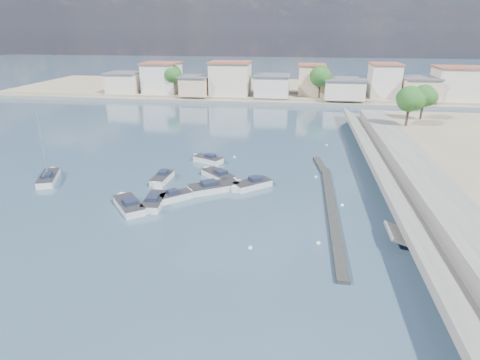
# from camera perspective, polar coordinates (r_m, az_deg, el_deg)

# --- Properties ---
(ground) EXTENTS (400.00, 400.00, 0.00)m
(ground) POSITION_cam_1_polar(r_m,az_deg,el_deg) (71.51, 5.66, 6.17)
(ground) COLOR #2A4355
(ground) RESTS_ON ground
(seawall_walkway) EXTENTS (5.00, 90.00, 1.80)m
(seawall_walkway) POSITION_cam_1_polar(r_m,az_deg,el_deg) (48.07, 26.51, -2.35)
(seawall_walkway) COLOR slate
(seawall_walkway) RESTS_ON ground
(breakwater) EXTENTS (2.00, 31.02, 0.35)m
(breakwater) POSITION_cam_1_polar(r_m,az_deg,el_deg) (45.65, 12.56, -2.72)
(breakwater) COLOR black
(breakwater) RESTS_ON ground
(far_shore_land) EXTENTS (160.00, 40.00, 1.40)m
(far_shore_land) POSITION_cam_1_polar(r_m,az_deg,el_deg) (122.39, 6.97, 12.62)
(far_shore_land) COLOR gray
(far_shore_land) RESTS_ON ground
(far_shore_quay) EXTENTS (160.00, 2.50, 0.80)m
(far_shore_quay) POSITION_cam_1_polar(r_m,az_deg,el_deg) (101.71, 6.59, 10.78)
(far_shore_quay) COLOR slate
(far_shore_quay) RESTS_ON ground
(far_town) EXTENTS (113.01, 12.80, 8.35)m
(far_town) POSITION_cam_1_polar(r_m,az_deg,el_deg) (107.13, 12.71, 13.39)
(far_town) COLOR beige
(far_town) RESTS_ON far_shore_land
(shore_trees) EXTENTS (74.56, 38.32, 7.92)m
(shore_trees) POSITION_cam_1_polar(r_m,az_deg,el_deg) (98.10, 11.68, 13.57)
(shore_trees) COLOR #38281E
(shore_trees) RESTS_ON ground
(motorboat_a) EXTENTS (4.84, 5.31, 1.48)m
(motorboat_a) POSITION_cam_1_polar(r_m,az_deg,el_deg) (44.41, -15.62, -3.40)
(motorboat_a) COLOR silver
(motorboat_a) RESTS_ON ground
(motorboat_b) EXTENTS (3.67, 3.49, 1.48)m
(motorboat_b) POSITION_cam_1_polar(r_m,az_deg,el_deg) (45.41, -8.90, -2.30)
(motorboat_b) COLOR silver
(motorboat_b) RESTS_ON ground
(motorboat_c) EXTENTS (4.96, 4.86, 1.48)m
(motorboat_c) POSITION_cam_1_polar(r_m,az_deg,el_deg) (51.31, -3.27, 0.70)
(motorboat_c) COLOR silver
(motorboat_c) RESTS_ON ground
(motorboat_d) EXTENTS (4.79, 4.55, 1.48)m
(motorboat_d) POSITION_cam_1_polar(r_m,az_deg,el_deg) (48.01, 1.50, -0.73)
(motorboat_d) COLOR silver
(motorboat_d) RESTS_ON ground
(motorboat_e) EXTENTS (2.40, 5.49, 1.48)m
(motorboat_e) POSITION_cam_1_polar(r_m,az_deg,el_deg) (44.68, -11.99, -2.91)
(motorboat_e) COLOR silver
(motorboat_e) RESTS_ON ground
(motorboat_f) EXTENTS (4.70, 3.41, 1.48)m
(motorboat_f) POSITION_cam_1_polar(r_m,az_deg,el_deg) (57.57, -4.73, 2.94)
(motorboat_f) COLOR silver
(motorboat_f) RESTS_ON ground
(motorboat_g) EXTENTS (1.88, 4.92, 1.48)m
(motorboat_g) POSITION_cam_1_polar(r_m,az_deg,el_deg) (50.85, -11.09, 0.13)
(motorboat_g) COLOR silver
(motorboat_g) RESTS_ON ground
(motorboat_h) EXTENTS (6.12, 5.01, 1.48)m
(motorboat_h) POSITION_cam_1_polar(r_m,az_deg,el_deg) (47.48, -3.38, -1.02)
(motorboat_h) COLOR silver
(motorboat_h) RESTS_ON ground
(sailboat) EXTENTS (3.89, 6.13, 9.00)m
(sailboat) POSITION_cam_1_polar(r_m,az_deg,el_deg) (55.84, -25.55, 0.35)
(sailboat) COLOR silver
(sailboat) RESTS_ON ground
(mooring_buoys) EXTENTS (14.61, 34.58, 0.38)m
(mooring_buoys) POSITION_cam_1_polar(r_m,az_deg,el_deg) (48.91, 8.25, -0.95)
(mooring_buoys) COLOR white
(mooring_buoys) RESTS_ON ground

